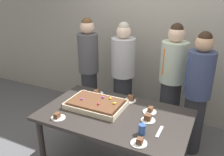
# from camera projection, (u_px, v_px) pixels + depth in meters

# --- Properties ---
(interior_back_panel) EXTENTS (8.00, 0.12, 3.00)m
(interior_back_panel) POSITION_uv_depth(u_px,v_px,m) (159.00, 27.00, 3.67)
(interior_back_panel) COLOR #9E998E
(interior_back_panel) RESTS_ON ground_plane
(party_table) EXTENTS (1.63, 0.97, 0.79)m
(party_table) POSITION_uv_depth(u_px,v_px,m) (115.00, 121.00, 2.63)
(party_table) COLOR #2D2826
(party_table) RESTS_ON ground_plane
(sheet_cake) EXTENTS (0.65, 0.44, 0.10)m
(sheet_cake) POSITION_uv_depth(u_px,v_px,m) (96.00, 104.00, 2.72)
(sheet_cake) COLOR beige
(sheet_cake) RESTS_ON party_table
(plated_slice_near_left) EXTENTS (0.15, 0.15, 0.06)m
(plated_slice_near_left) POSITION_uv_depth(u_px,v_px,m) (97.00, 93.00, 3.04)
(plated_slice_near_left) COLOR white
(plated_slice_near_left) RESTS_ON party_table
(plated_slice_near_right) EXTENTS (0.15, 0.15, 0.07)m
(plated_slice_near_right) POSITION_uv_depth(u_px,v_px,m) (130.00, 99.00, 2.86)
(plated_slice_near_right) COLOR white
(plated_slice_near_right) RESTS_ON party_table
(plated_slice_far_left) EXTENTS (0.15, 0.15, 0.07)m
(plated_slice_far_left) POSITION_uv_depth(u_px,v_px,m) (58.00, 117.00, 2.49)
(plated_slice_far_left) COLOR white
(plated_slice_far_left) RESTS_ON party_table
(plated_slice_far_right) EXTENTS (0.15, 0.15, 0.06)m
(plated_slice_far_right) POSITION_uv_depth(u_px,v_px,m) (139.00, 142.00, 2.09)
(plated_slice_far_right) COLOR white
(plated_slice_far_right) RESTS_ON party_table
(plated_slice_center_front) EXTENTS (0.15, 0.15, 0.06)m
(plated_slice_center_front) POSITION_uv_depth(u_px,v_px,m) (150.00, 111.00, 2.61)
(plated_slice_center_front) COLOR white
(plated_slice_center_front) RESTS_ON party_table
(plated_slice_center_back) EXTENTS (0.15, 0.15, 0.07)m
(plated_slice_center_back) POSITION_uv_depth(u_px,v_px,m) (148.00, 119.00, 2.45)
(plated_slice_center_back) COLOR white
(plated_slice_center_back) RESTS_ON party_table
(drink_cup_nearest) EXTENTS (0.07, 0.07, 0.10)m
(drink_cup_nearest) POSITION_uv_depth(u_px,v_px,m) (142.00, 129.00, 2.23)
(drink_cup_nearest) COLOR #2D5199
(drink_cup_nearest) RESTS_ON party_table
(cake_server_utensil) EXTENTS (0.03, 0.20, 0.01)m
(cake_server_utensil) POSITION_uv_depth(u_px,v_px,m) (159.00, 132.00, 2.27)
(cake_server_utensil) COLOR silver
(cake_server_utensil) RESTS_ON party_table
(person_serving_front) EXTENTS (0.36, 0.36, 1.63)m
(person_serving_front) POSITION_uv_depth(u_px,v_px,m) (123.00, 74.00, 3.58)
(person_serving_front) COLOR #28282D
(person_serving_front) RESTS_ON ground_plane
(person_green_shirt_behind) EXTENTS (0.33, 0.33, 1.63)m
(person_green_shirt_behind) POSITION_uv_depth(u_px,v_px,m) (197.00, 93.00, 2.95)
(person_green_shirt_behind) COLOR #28282D
(person_green_shirt_behind) RESTS_ON ground_plane
(person_striped_tie_right) EXTENTS (0.36, 0.36, 1.66)m
(person_striped_tie_right) POSITION_uv_depth(u_px,v_px,m) (172.00, 81.00, 3.30)
(person_striped_tie_right) COLOR #28282D
(person_striped_tie_right) RESTS_ON ground_plane
(person_left_edge_reaching) EXTENTS (0.31, 0.31, 1.68)m
(person_left_edge_reaching) POSITION_uv_depth(u_px,v_px,m) (89.00, 69.00, 3.66)
(person_left_edge_reaching) COLOR #28282D
(person_left_edge_reaching) RESTS_ON ground_plane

